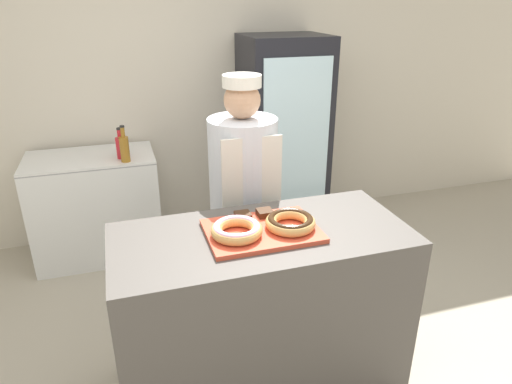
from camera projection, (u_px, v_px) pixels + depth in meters
ground_plane at (261, 381)px, 2.64m from camera, size 14.00×14.00×0.00m
wall_back at (187, 83)px, 3.97m from camera, size 8.00×0.06×2.70m
display_counter at (262, 313)px, 2.44m from camera, size 1.48×0.68×0.97m
serving_tray at (262, 231)px, 2.25m from camera, size 0.55×0.39×0.02m
donut_light_glaze at (237, 229)px, 2.17m from camera, size 0.25×0.25×0.06m
donut_chocolate_glaze at (290, 222)px, 2.24m from camera, size 0.25×0.25×0.06m
brownie_back_left at (243, 216)px, 2.34m from camera, size 0.08×0.08×0.03m
brownie_back_right at (265, 213)px, 2.37m from camera, size 0.08×0.08×0.03m
baker_person at (244, 202)px, 2.88m from camera, size 0.42×0.42×1.64m
beverage_fridge at (283, 139)px, 4.04m from camera, size 0.70×0.62×1.76m
chest_freezer at (97, 206)px, 3.78m from camera, size 0.99×0.58×0.88m
bottle_red at (121, 147)px, 3.53m from camera, size 0.08×0.08×0.24m
bottle_amber at (124, 148)px, 3.45m from camera, size 0.07×0.07×0.28m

